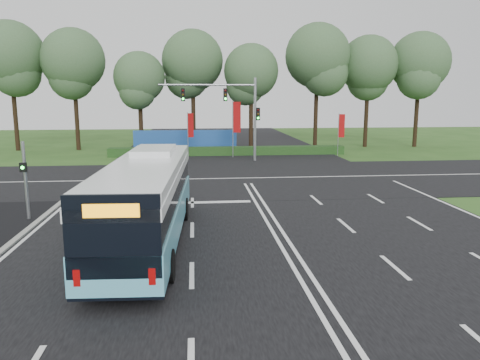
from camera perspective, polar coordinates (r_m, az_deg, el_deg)
ground at (r=19.98m, az=3.70°, el=-5.92°), size 120.00×120.00×0.00m
road_main at (r=19.98m, az=3.70°, el=-5.87°), size 20.00×120.00×0.04m
road_cross at (r=31.58m, az=0.20°, el=0.19°), size 120.00×14.00×0.05m
city_bus at (r=17.82m, az=-11.26°, el=-2.41°), size 3.01×11.97×3.41m
pedestrian_signal at (r=22.87m, az=-24.72°, el=0.24°), size 0.30×0.42×3.57m
banner_flag_left at (r=42.69m, az=-6.12°, el=6.35°), size 0.55×0.29×4.05m
banner_flag_mid at (r=42.07m, az=-0.52°, el=7.22°), size 0.75×0.13×5.09m
banner_flag_right at (r=43.89m, az=12.20°, el=6.21°), size 0.58×0.13×3.95m
traffic_light_gantry at (r=39.58m, az=-0.76°, el=9.00°), size 8.41×0.28×7.00m
hedge at (r=43.85m, az=-1.46°, el=3.54°), size 22.00×1.20×0.80m
blue_hoarding at (r=46.15m, az=-6.67°, el=4.69°), size 10.00×0.30×2.20m
eucalyptus_row at (r=49.47m, az=-1.81°, el=14.20°), size 48.37×8.04×12.95m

